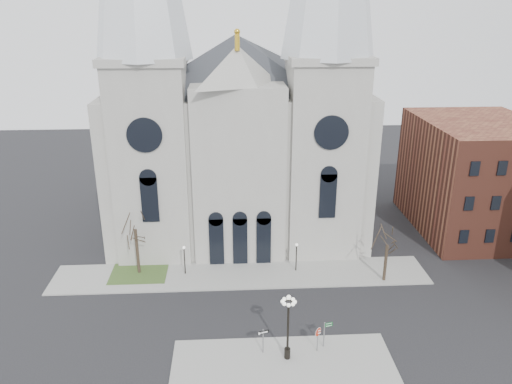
{
  "coord_description": "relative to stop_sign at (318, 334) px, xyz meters",
  "views": [
    {
      "loc": [
        -1.03,
        -36.04,
        27.37
      ],
      "look_at": [
        1.44,
        8.0,
        10.69
      ],
      "focal_mm": 35.0,
      "sensor_mm": 36.0,
      "label": 1
    }
  ],
  "objects": [
    {
      "name": "cathedral",
      "position": [
        -6.0,
        24.87,
        16.67
      ],
      "size": [
        33.0,
        26.66,
        54.0
      ],
      "color": "#9C9891",
      "rests_on": "ground"
    },
    {
      "name": "stop_sign",
      "position": [
        0.0,
        0.0,
        0.0
      ],
      "size": [
        0.78,
        0.35,
        2.32
      ],
      "rotation": [
        0.0,
        0.0,
        0.41
      ],
      "color": "slate",
      "rests_on": "sidewalk_near"
    },
    {
      "name": "globe_lamp",
      "position": [
        -2.6,
        -0.75,
        2.08
      ],
      "size": [
        1.43,
        1.43,
        5.97
      ],
      "rotation": [
        0.0,
        0.0,
        -0.13
      ],
      "color": "black",
      "rests_on": "sidewalk_near"
    },
    {
      "name": "bg_building_brick",
      "position": [
        24.0,
        24.01,
        5.19
      ],
      "size": [
        14.0,
        18.0,
        14.0
      ],
      "primitive_type": "cube",
      "color": "brown",
      "rests_on": "ground"
    },
    {
      "name": "sidewalk_near",
      "position": [
        -3.0,
        -2.99,
        -1.74
      ],
      "size": [
        18.0,
        10.0,
        0.14
      ],
      "primitive_type": "cube",
      "color": "gray",
      "rests_on": "ground"
    },
    {
      "name": "sidewalk_far",
      "position": [
        -6.0,
        13.01,
        -1.74
      ],
      "size": [
        40.0,
        6.0,
        0.14
      ],
      "primitive_type": "cube",
      "color": "gray",
      "rests_on": "ground"
    },
    {
      "name": "tree_right",
      "position": [
        9.0,
        11.01,
        2.66
      ],
      "size": [
        3.2,
        3.2,
        6.0
      ],
      "color": "black",
      "rests_on": "ground"
    },
    {
      "name": "ped_lamp_left",
      "position": [
        -12.0,
        13.51,
        0.52
      ],
      "size": [
        0.32,
        0.32,
        3.26
      ],
      "color": "black",
      "rests_on": "sidewalk_far"
    },
    {
      "name": "one_way_sign",
      "position": [
        -4.53,
        0.06,
        -0.14
      ],
      "size": [
        0.96,
        0.33,
        2.27
      ],
      "rotation": [
        0.0,
        0.0,
        0.3
      ],
      "color": "slate",
      "rests_on": "sidewalk_near"
    },
    {
      "name": "street_name_sign",
      "position": [
        0.72,
        0.55,
        -0.25
      ],
      "size": [
        0.75,
        0.25,
        2.41
      ],
      "rotation": [
        0.0,
        0.0,
        0.26
      ],
      "color": "slate",
      "rests_on": "sidewalk_near"
    },
    {
      "name": "tree_left",
      "position": [
        -17.0,
        14.01,
        3.78
      ],
      "size": [
        3.2,
        3.2,
        7.5
      ],
      "color": "black",
      "rests_on": "ground"
    },
    {
      "name": "ground",
      "position": [
        -6.0,
        2.01,
        -1.81
      ],
      "size": [
        160.0,
        160.0,
        0.0
      ],
      "primitive_type": "plane",
      "color": "black",
      "rests_on": "ground"
    },
    {
      "name": "grass_patch",
      "position": [
        -17.0,
        14.01,
        -1.72
      ],
      "size": [
        6.0,
        5.0,
        0.18
      ],
      "primitive_type": "cube",
      "color": "#324D21",
      "rests_on": "ground"
    },
    {
      "name": "ped_lamp_right",
      "position": [
        -0.0,
        13.51,
        0.52
      ],
      "size": [
        0.32,
        0.32,
        3.26
      ],
      "color": "black",
      "rests_on": "sidewalk_far"
    }
  ]
}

